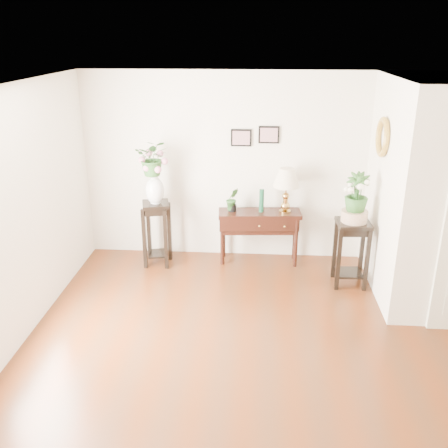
# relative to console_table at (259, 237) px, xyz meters

# --- Properties ---
(floor) EXTENTS (6.00, 5.50, 0.02)m
(floor) POSITION_rel_console_table_xyz_m (0.35, -2.48, -0.40)
(floor) COLOR #57250D
(floor) RESTS_ON ground
(ceiling) EXTENTS (6.00, 5.50, 0.02)m
(ceiling) POSITION_rel_console_table_xyz_m (0.35, -2.48, 2.40)
(ceiling) COLOR white
(ceiling) RESTS_ON ground
(wall_back) EXTENTS (6.00, 0.02, 2.80)m
(wall_back) POSITION_rel_console_table_xyz_m (0.35, 0.27, 1.00)
(wall_back) COLOR white
(wall_back) RESTS_ON ground
(art_print_left) EXTENTS (0.30, 0.02, 0.25)m
(art_print_left) POSITION_rel_console_table_xyz_m (-0.30, 0.25, 1.45)
(art_print_left) COLOR black
(art_print_left) RESTS_ON wall_back
(art_print_right) EXTENTS (0.30, 0.02, 0.25)m
(art_print_right) POSITION_rel_console_table_xyz_m (0.10, 0.25, 1.50)
(art_print_right) COLOR black
(art_print_right) RESTS_ON wall_back
(wall_ornament) EXTENTS (0.07, 0.51, 0.51)m
(wall_ornament) POSITION_rel_console_table_xyz_m (1.51, -0.58, 1.65)
(wall_ornament) COLOR gold
(wall_ornament) RESTS_ON partition
(console_table) EXTENTS (1.24, 0.49, 0.81)m
(console_table) POSITION_rel_console_table_xyz_m (0.00, 0.00, 0.00)
(console_table) COLOR black
(console_table) RESTS_ON floor
(table_lamp) EXTENTS (0.49, 0.49, 0.67)m
(table_lamp) POSITION_rel_console_table_xyz_m (0.37, 0.00, 0.75)
(table_lamp) COLOR #B18B47
(table_lamp) RESTS_ON console_table
(green_vase) EXTENTS (0.09, 0.09, 0.34)m
(green_vase) POSITION_rel_console_table_xyz_m (0.02, 0.00, 0.57)
(green_vase) COLOR #12442C
(green_vase) RESTS_ON console_table
(potted_plant) EXTENTS (0.23, 0.21, 0.34)m
(potted_plant) POSITION_rel_console_table_xyz_m (-0.41, 0.00, 0.57)
(potted_plant) COLOR #2A5A23
(potted_plant) RESTS_ON console_table
(plant_stand_a) EXTENTS (0.45, 0.45, 0.97)m
(plant_stand_a) POSITION_rel_console_table_xyz_m (-1.52, -0.18, 0.08)
(plant_stand_a) COLOR black
(plant_stand_a) RESTS_ON floor
(porcelain_vase) EXTENTS (0.30, 0.30, 0.46)m
(porcelain_vase) POSITION_rel_console_table_xyz_m (-1.52, -0.18, 0.79)
(porcelain_vase) COLOR white
(porcelain_vase) RESTS_ON plant_stand_a
(lily_arrangement) EXTENTS (0.48, 0.42, 0.52)m
(lily_arrangement) POSITION_rel_console_table_xyz_m (-1.52, -0.18, 1.22)
(lily_arrangement) COLOR #2A5A23
(lily_arrangement) RESTS_ON porcelain_vase
(plant_stand_b) EXTENTS (0.45, 0.45, 0.92)m
(plant_stand_b) POSITION_rel_console_table_xyz_m (1.25, -0.63, 0.06)
(plant_stand_b) COLOR black
(plant_stand_b) RESTS_ON floor
(ceramic_bowl) EXTENTS (0.38, 0.38, 0.15)m
(ceramic_bowl) POSITION_rel_console_table_xyz_m (1.25, -0.63, 0.60)
(ceramic_bowl) COLOR #B8AB93
(ceramic_bowl) RESTS_ON plant_stand_b
(narcissus) EXTENTS (0.37, 0.37, 0.55)m
(narcissus) POSITION_rel_console_table_xyz_m (1.25, -0.63, 0.92)
(narcissus) COLOR #2A5A23
(narcissus) RESTS_ON ceramic_bowl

